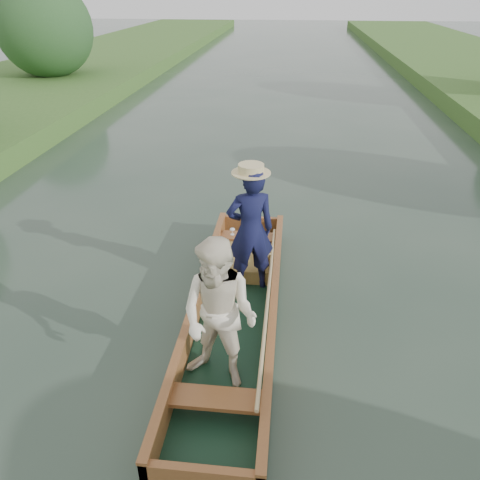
# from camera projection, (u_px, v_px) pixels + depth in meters

# --- Properties ---
(ground) EXTENTS (120.00, 120.00, 0.00)m
(ground) POSITION_uv_depth(u_px,v_px,m) (235.00, 323.00, 6.32)
(ground) COLOR #283D30
(ground) RESTS_ON ground
(trees_far) EXTENTS (23.16, 15.05, 4.62)m
(trees_far) POSITION_uv_depth(u_px,v_px,m) (244.00, 42.00, 13.57)
(trees_far) COLOR #47331E
(trees_far) RESTS_ON ground
(punt) EXTENTS (1.12, 5.00, 1.95)m
(punt) POSITION_uv_depth(u_px,v_px,m) (235.00, 289.00, 5.83)
(punt) COLOR #13311F
(punt) RESTS_ON ground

